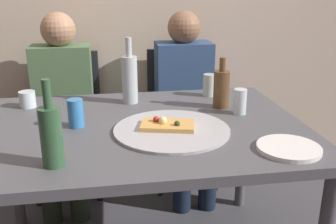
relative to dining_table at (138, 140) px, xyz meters
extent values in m
cube|color=#4C4C51|center=(0.00, 0.00, 0.06)|extent=(1.44, 1.02, 0.04)
cylinder|color=#4C4C51|center=(-0.66, 0.45, -0.32)|extent=(0.06, 0.06, 0.71)
cylinder|color=#4C4C51|center=(0.66, 0.45, -0.32)|extent=(0.06, 0.06, 0.71)
cylinder|color=#ADADB2|center=(0.13, -0.10, 0.08)|extent=(0.48, 0.48, 0.01)
cube|color=tan|center=(0.12, -0.08, 0.10)|extent=(0.24, 0.18, 0.02)
sphere|color=#EAD184|center=(0.10, -0.08, 0.12)|extent=(0.04, 0.04, 0.04)
sphere|color=#2D381E|center=(0.15, -0.11, 0.11)|extent=(0.02, 0.02, 0.02)
sphere|color=#B22D23|center=(0.07, -0.05, 0.11)|extent=(0.03, 0.03, 0.03)
cylinder|color=#2D5133|center=(-0.31, -0.34, 0.18)|extent=(0.07, 0.07, 0.20)
cylinder|color=#2D5133|center=(-0.31, -0.34, 0.33)|extent=(0.03, 0.03, 0.09)
cylinder|color=brown|center=(0.42, 0.18, 0.17)|extent=(0.08, 0.08, 0.18)
cylinder|color=brown|center=(0.42, 0.18, 0.29)|extent=(0.03, 0.03, 0.07)
cylinder|color=#B2BCC1|center=(-0.01, 0.33, 0.19)|extent=(0.08, 0.08, 0.24)
cylinder|color=#B2BCC1|center=(-0.01, 0.33, 0.36)|extent=(0.03, 0.03, 0.09)
cylinder|color=silver|center=(0.48, 0.07, 0.13)|extent=(0.06, 0.06, 0.12)
cylinder|color=silver|center=(-0.52, 0.33, 0.12)|extent=(0.08, 0.08, 0.08)
cylinder|color=#B7C6BC|center=(0.42, 0.38, 0.13)|extent=(0.07, 0.07, 0.12)
cylinder|color=#337AC1|center=(-0.26, 0.02, 0.14)|extent=(0.07, 0.07, 0.12)
cylinder|color=white|center=(0.53, -0.35, 0.08)|extent=(0.23, 0.23, 0.02)
cube|color=black|center=(-0.40, 0.83, -0.22)|extent=(0.44, 0.44, 0.05)
cube|color=black|center=(-0.40, 1.03, 0.00)|extent=(0.44, 0.04, 0.45)
cylinder|color=black|center=(-0.21, 0.64, -0.46)|extent=(0.04, 0.04, 0.42)
cylinder|color=black|center=(-0.59, 0.64, -0.46)|extent=(0.04, 0.04, 0.42)
cylinder|color=black|center=(-0.21, 1.02, -0.46)|extent=(0.04, 0.04, 0.42)
cylinder|color=black|center=(-0.59, 1.02, -0.46)|extent=(0.04, 0.04, 0.42)
cube|color=black|center=(0.37, 0.83, -0.22)|extent=(0.44, 0.44, 0.05)
cube|color=black|center=(0.37, 1.03, 0.00)|extent=(0.44, 0.04, 0.45)
cylinder|color=black|center=(0.56, 0.64, -0.46)|extent=(0.04, 0.04, 0.42)
cylinder|color=black|center=(0.18, 0.64, -0.46)|extent=(0.04, 0.04, 0.42)
cylinder|color=black|center=(0.56, 1.02, -0.46)|extent=(0.04, 0.04, 0.42)
cylinder|color=black|center=(0.18, 1.02, -0.46)|extent=(0.04, 0.04, 0.42)
cube|color=#4C6B47|center=(-0.40, 0.85, 0.04)|extent=(0.36, 0.22, 0.52)
sphere|color=#A87A5B|center=(-0.40, 0.85, 0.39)|extent=(0.21, 0.21, 0.21)
cylinder|color=black|center=(-0.32, 0.65, -0.22)|extent=(0.12, 0.40, 0.12)
cylinder|color=black|center=(-0.48, 0.65, -0.22)|extent=(0.12, 0.40, 0.12)
cylinder|color=black|center=(-0.32, 0.45, -0.45)|extent=(0.11, 0.11, 0.45)
cylinder|color=black|center=(-0.48, 0.45, -0.45)|extent=(0.11, 0.11, 0.45)
cube|color=navy|center=(0.37, 0.85, 0.04)|extent=(0.36, 0.22, 0.52)
sphere|color=brown|center=(0.37, 0.85, 0.39)|extent=(0.21, 0.21, 0.21)
cylinder|color=black|center=(0.45, 0.65, -0.22)|extent=(0.12, 0.40, 0.12)
cylinder|color=black|center=(0.29, 0.65, -0.22)|extent=(0.12, 0.40, 0.12)
cylinder|color=black|center=(0.45, 0.45, -0.45)|extent=(0.11, 0.11, 0.45)
cylinder|color=black|center=(0.29, 0.45, -0.45)|extent=(0.11, 0.11, 0.45)
camera|label=1|loc=(-0.11, -1.54, 0.66)|focal=40.38mm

